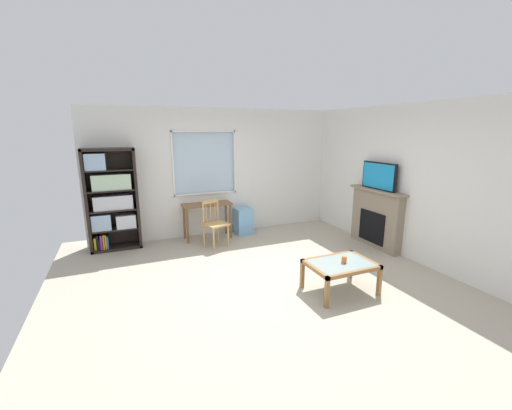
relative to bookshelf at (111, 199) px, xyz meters
The scene contains 11 objects.
ground 3.28m from the bookshelf, 47.18° to the right, with size 6.25×6.08×0.02m, color #B2A893.
wall_back_with_window 2.20m from the bookshelf, ahead, with size 5.25×0.15×2.66m.
wall_right 5.35m from the bookshelf, 25.51° to the right, with size 0.12×5.28×2.66m, color silver.
bookshelf is the anchor object (origin of this frame).
desk_under_window 1.82m from the bookshelf, ahead, with size 1.00×0.42×0.75m.
wooden_chair 1.96m from the bookshelf, 19.18° to the right, with size 0.53×0.52×0.90m.
plastic_drawer_unit 2.68m from the bookshelf, ahead, with size 0.35×0.40×0.56m, color #72ADDB.
fireplace 5.02m from the bookshelf, 21.46° to the right, with size 0.26×1.27×1.13m.
tv 5.01m from the bookshelf, 21.54° to the right, with size 0.06×0.81×0.51m.
coffee_table 4.26m from the bookshelf, 46.58° to the right, with size 0.91×0.65×0.43m.
sippy_cup 4.29m from the bookshelf, 46.38° to the right, with size 0.07×0.07×0.09m, color orange.
Camera 1 is at (-1.94, -4.15, 2.21)m, focal length 22.67 mm.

